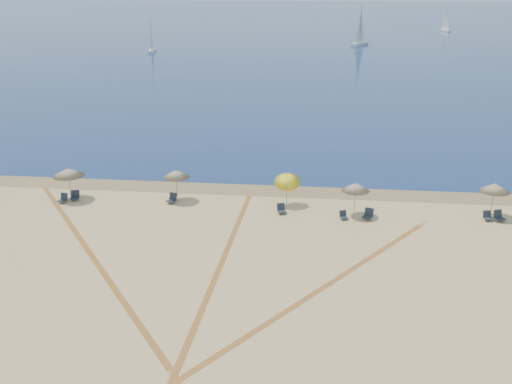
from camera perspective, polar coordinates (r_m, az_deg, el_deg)
ocean at (r=242.41m, az=5.30°, el=17.11°), size 500.00×500.00×0.00m
wet_sand at (r=43.87m, az=0.55°, el=0.27°), size 500.00×500.00×0.00m
umbrella_1 at (r=43.52m, az=-18.55°, el=1.92°), size 2.32×2.32×2.45m
umbrella_2 at (r=41.43m, az=-8.13°, el=1.85°), size 1.97×1.97×2.42m
umbrella_3 at (r=40.15m, az=3.18°, el=1.32°), size 1.87×1.94×2.69m
umbrella_4 at (r=38.97m, az=10.09°, el=0.52°), size 1.92×1.92×2.44m
umbrella_5 at (r=41.44m, az=23.09°, el=0.41°), size 1.99×1.99×2.48m
chair_2 at (r=43.60m, az=-19.00°, el=-0.64°), size 0.69×0.76×0.68m
chair_3 at (r=43.78m, az=-17.90°, el=-0.39°), size 0.73×0.81×0.73m
chair_4 at (r=41.62m, az=-8.52°, el=-0.68°), size 0.77×0.84×0.72m
chair_5 at (r=39.39m, az=2.60°, el=-1.75°), size 0.75×0.82×0.69m
chair_6 at (r=38.88m, az=8.87°, el=-2.37°), size 0.65×0.70×0.59m
chair_7 at (r=39.18m, az=11.33°, el=-2.25°), size 0.85×0.90×0.74m
chair_8 at (r=41.37m, az=22.46°, el=-2.29°), size 0.64×0.71×0.64m
chair_9 at (r=41.60m, az=23.45°, el=-2.27°), size 0.80×0.86×0.72m
sailboat_0 at (r=191.97m, az=18.71°, el=15.81°), size 2.99×4.62×6.79m
sailboat_1 at (r=145.96m, az=10.54°, el=15.57°), size 4.66×6.27×9.46m
sailboat_2 at (r=132.15m, az=-10.58°, el=14.75°), size 1.97×4.96×7.19m
tire_tracks at (r=31.71m, az=-6.60°, el=-8.41°), size 52.78×45.42×0.00m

